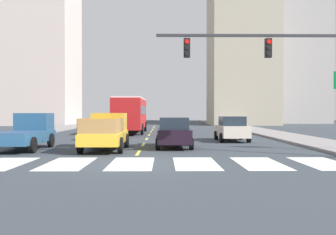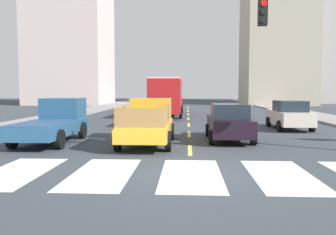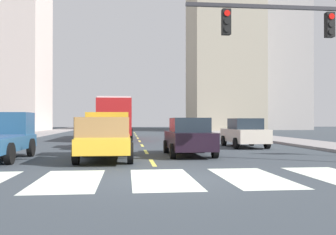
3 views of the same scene
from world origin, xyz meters
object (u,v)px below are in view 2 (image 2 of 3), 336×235
at_px(pickup_dark, 54,122).
at_px(sedan_near_left, 150,114).
at_px(pickup_stakebed, 148,122).
at_px(sedan_near_right, 289,115).
at_px(sedan_mid, 229,122).
at_px(city_bus, 167,94).

relative_size(pickup_dark, sedan_near_left, 1.18).
distance_m(pickup_stakebed, sedan_near_left, 6.73).
distance_m(pickup_stakebed, sedan_near_right, 9.88).
xyz_separation_m(sedan_near_right, sedan_mid, (-4.15, -4.95, 0.00)).
distance_m(pickup_stakebed, pickup_dark, 4.37).
bearing_deg(sedan_mid, sedan_near_right, 50.67).
height_order(pickup_dark, sedan_near_right, pickup_dark).
height_order(pickup_stakebed, sedan_near_left, pickup_stakebed).
height_order(sedan_near_left, sedan_mid, same).
xyz_separation_m(city_bus, sedan_near_right, (7.88, -10.35, -1.09)).
bearing_deg(city_bus, pickup_dark, -103.65).
bearing_deg(sedan_near_right, city_bus, 125.23).
bearing_deg(sedan_near_right, pickup_stakebed, -144.39).
distance_m(pickup_stakebed, city_bus, 16.42).
bearing_deg(pickup_stakebed, sedan_mid, 16.59).
relative_size(pickup_dark, city_bus, 0.48).
relative_size(pickup_stakebed, sedan_near_left, 1.18).
relative_size(sedan_near_left, sedan_near_right, 1.00).
distance_m(pickup_dark, sedan_near_right, 13.44).
distance_m(sedan_near_left, sedan_near_right, 8.47).
distance_m(sedan_near_right, sedan_mid, 6.46).
xyz_separation_m(city_bus, sedan_near_left, (-0.57, -9.68, -1.09)).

